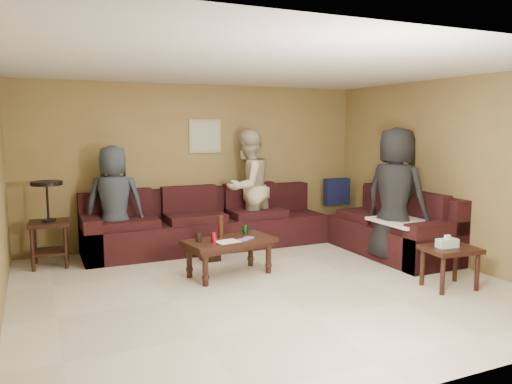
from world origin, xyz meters
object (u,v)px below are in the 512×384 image
Objects in this scene: person_right at (396,195)px; person_middle at (247,187)px; person_left at (115,203)px; sectional_sofa at (272,229)px; side_table_right at (450,253)px; waste_bin at (210,250)px; coffee_table at (229,244)px; end_table_left at (49,222)px.

person_middle is at bearing 19.87° from person_right.
person_left is 3.87m from person_right.
sectional_sofa reaches higher than side_table_right.
side_table_right is at bearing -47.04° from waste_bin.
waste_bin is 2.66m from person_right.
person_right reaches higher than side_table_right.
person_middle is at bearing 107.52° from sectional_sofa.
waste_bin is (0.01, 0.77, -0.25)m from coffee_table.
sectional_sofa is 1.05m from waste_bin.
side_table_right is 0.35× the size of person_middle.
coffee_table is 0.66× the size of person_middle.
side_table_right is 1.28m from person_right.
person_right reaches higher than sectional_sofa.
person_middle reaches higher than person_left.
end_table_left reaches higher than side_table_right.
coffee_table is 0.65× the size of person_right.
coffee_table is 0.81m from waste_bin.
waste_bin is at bearing 89.27° from coffee_table.
side_table_right is at bearing -35.21° from coffee_table.
coffee_table is at bearing 29.73° from person_middle.
waste_bin is 1.32m from person_middle.
end_table_left reaches higher than sectional_sofa.
coffee_table is at bearing 144.79° from side_table_right.
person_left is (-3.30, 2.87, 0.39)m from side_table_right.
sectional_sofa is 0.81m from person_middle.
person_right is (3.47, -1.71, 0.12)m from person_left.
coffee_table is 1.85m from person_left.
coffee_table is 1.76m from person_middle.
person_left is (-1.17, 1.37, 0.41)m from coffee_table.
coffee_table is at bearing -139.00° from sectional_sofa.
sectional_sofa reaches higher than coffee_table.
person_middle is at bearing 1.38° from end_table_left.
person_middle is at bearing 37.73° from waste_bin.
waste_bin is 0.19× the size of person_left.
person_left is at bearing -27.25° from person_middle.
waste_bin is (2.04, -0.60, -0.45)m from end_table_left.
end_table_left is (-2.03, 1.37, 0.20)m from coffee_table.
sectional_sofa is 3.88× the size of coffee_table.
coffee_table is 4.01× the size of waste_bin.
person_right is at bearing -8.33° from coffee_table.
coffee_table is at bearing -90.73° from waste_bin.
sectional_sofa is at bearing 41.00° from coffee_table.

